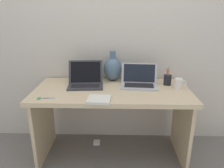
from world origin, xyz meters
TOP-DOWN VIEW (x-y plane):
  - ground_plane at (0.00, 0.00)m, footprint 6.00×6.00m
  - back_wall at (0.00, 0.38)m, footprint 4.40×0.04m
  - desk at (0.00, 0.00)m, footprint 1.44×0.67m
  - laptop_left at (-0.26, 0.10)m, footprint 0.35×0.27m
  - laptop_right at (0.26, 0.11)m, footprint 0.36×0.24m
  - green_vase at (0.00, 0.28)m, footprint 0.19×0.19m
  - notebook_stack at (-0.10, -0.27)m, footprint 0.20×0.18m
  - coffee_mug at (0.62, 0.03)m, footprint 0.11×0.07m
  - pen_cup at (0.54, 0.14)m, footprint 0.07×0.07m
  - scissors at (-0.57, -0.24)m, footprint 0.15×0.05m
  - power_brick at (-0.17, 0.17)m, footprint 0.07×0.07m

SIDE VIEW (x-z plane):
  - ground_plane at x=0.00m, z-range 0.00..0.00m
  - power_brick at x=-0.17m, z-range 0.00..0.03m
  - desk at x=0.00m, z-range 0.20..0.92m
  - scissors at x=-0.57m, z-range 0.71..0.72m
  - notebook_stack at x=-0.10m, z-range 0.71..0.73m
  - coffee_mug at x=0.62m, z-range 0.71..0.81m
  - pen_cup at x=0.54m, z-range 0.68..0.85m
  - laptop_right at x=0.26m, z-range 0.66..0.87m
  - laptop_left at x=-0.26m, z-range 0.66..0.89m
  - green_vase at x=0.00m, z-range 0.68..0.99m
  - back_wall at x=0.00m, z-range 0.00..2.40m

